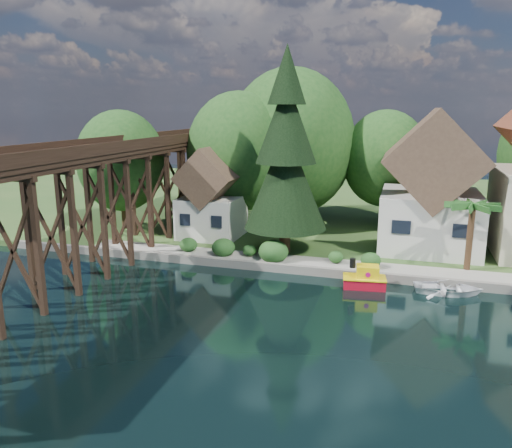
# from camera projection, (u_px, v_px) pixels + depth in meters

# --- Properties ---
(ground) EXTENTS (140.00, 140.00, 0.00)m
(ground) POSITION_uv_depth(u_px,v_px,m) (302.00, 322.00, 27.44)
(ground) COLOR black
(ground) RESTS_ON ground
(bank) EXTENTS (140.00, 52.00, 0.50)m
(bank) POSITION_uv_depth(u_px,v_px,m) (359.00, 205.00, 59.11)
(bank) COLOR #2D5221
(bank) RESTS_ON ground
(seawall) EXTENTS (60.00, 0.40, 0.62)m
(seawall) POSITION_uv_depth(u_px,v_px,m) (384.00, 278.00, 33.72)
(seawall) COLOR slate
(seawall) RESTS_ON ground
(promenade) EXTENTS (50.00, 2.60, 0.06)m
(promenade) POSITION_uv_depth(u_px,v_px,m) (415.00, 271.00, 34.33)
(promenade) COLOR gray
(promenade) RESTS_ON bank
(trestle_bridge) EXTENTS (4.12, 44.18, 9.30)m
(trestle_bridge) POSITION_uv_depth(u_px,v_px,m) (97.00, 197.00, 35.51)
(trestle_bridge) COLOR black
(trestle_bridge) RESTS_ON ground
(house_left) EXTENTS (7.64, 8.64, 11.02)m
(house_left) POSITION_uv_depth(u_px,v_px,m) (431.00, 191.00, 39.26)
(house_left) COLOR silver
(house_left) RESTS_ON bank
(shed) EXTENTS (5.09, 5.40, 7.85)m
(shed) POSITION_uv_depth(u_px,v_px,m) (212.00, 199.00, 43.17)
(shed) COLOR silver
(shed) RESTS_ON bank
(bg_trees) EXTENTS (49.90, 13.30, 10.57)m
(bg_trees) POSITION_uv_depth(u_px,v_px,m) (361.00, 156.00, 45.34)
(bg_trees) COLOR #382314
(bg_trees) RESTS_ON bank
(shrubs) EXTENTS (15.76, 2.47, 1.70)m
(shrubs) POSITION_uv_depth(u_px,v_px,m) (267.00, 250.00, 37.08)
(shrubs) COLOR #194519
(shrubs) RESTS_ON bank
(conifer) EXTENTS (6.32, 6.32, 15.56)m
(conifer) POSITION_uv_depth(u_px,v_px,m) (286.00, 156.00, 37.52)
(conifer) COLOR #382314
(conifer) RESTS_ON bank
(palm_tree) EXTENTS (4.67, 4.67, 5.04)m
(palm_tree) POSITION_uv_depth(u_px,v_px,m) (473.00, 208.00, 33.70)
(palm_tree) COLOR #382314
(palm_tree) RESTS_ON bank
(tugboat) EXTENTS (2.92, 1.84, 2.00)m
(tugboat) POSITION_uv_depth(u_px,v_px,m) (365.00, 279.00, 32.60)
(tugboat) COLOR #AD0B1E
(tugboat) RESTS_ON ground
(boat_white_a) EXTENTS (4.41, 3.31, 0.87)m
(boat_white_a) POSITION_uv_depth(u_px,v_px,m) (448.00, 287.00, 31.60)
(boat_white_a) COLOR white
(boat_white_a) RESTS_ON ground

